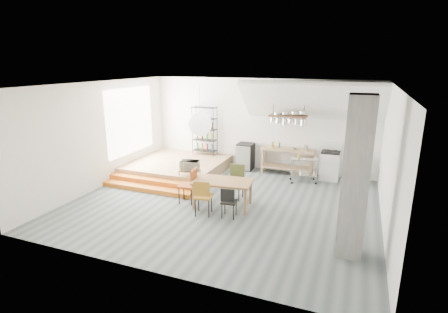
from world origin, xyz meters
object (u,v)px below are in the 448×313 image
at_px(mini_fridge, 245,156).
at_px(rolling_cart, 304,167).
at_px(stove, 330,165).
at_px(dining_table, 223,183).

bearing_deg(mini_fridge, rolling_cart, -16.95).
bearing_deg(mini_fridge, stove, -0.86).
distance_m(stove, mini_fridge, 2.92).
relative_size(stove, mini_fridge, 1.24).
height_order(rolling_cart, mini_fridge, mini_fridge).
relative_size(stove, dining_table, 0.73).
height_order(stove, mini_fridge, stove).
height_order(dining_table, mini_fridge, mini_fridge).
xyz_separation_m(dining_table, rolling_cart, (1.70, 2.74, -0.13)).
bearing_deg(rolling_cart, mini_fridge, 145.56).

